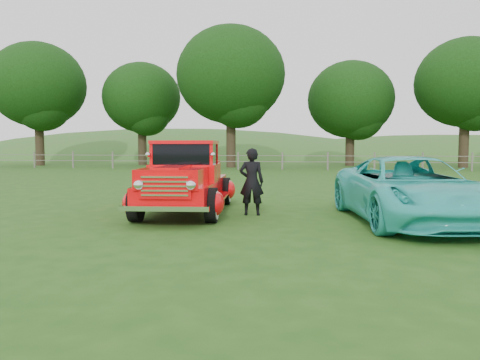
# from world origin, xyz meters

# --- Properties ---
(ground) EXTENTS (140.00, 140.00, 0.00)m
(ground) POSITION_xyz_m (0.00, 0.00, 0.00)
(ground) COLOR #1F4C14
(ground) RESTS_ON ground
(distant_hills) EXTENTS (116.00, 60.00, 18.00)m
(distant_hills) POSITION_xyz_m (-4.08, 59.46, -4.55)
(distant_hills) COLOR #2E6224
(distant_hills) RESTS_ON ground
(fence_line) EXTENTS (48.00, 0.12, 1.20)m
(fence_line) POSITION_xyz_m (0.00, 22.00, 0.60)
(fence_line) COLOR #6B655A
(fence_line) RESTS_ON ground
(tree_far_west) EXTENTS (7.60, 7.60, 9.93)m
(tree_far_west) POSITION_xyz_m (-20.00, 26.00, 6.49)
(tree_far_west) COLOR #2F2217
(tree_far_west) RESTS_ON ground
(tree_mid_west) EXTENTS (6.40, 6.40, 8.46)m
(tree_mid_west) POSITION_xyz_m (-12.00, 28.00, 5.55)
(tree_mid_west) COLOR #2F2217
(tree_mid_west) RESTS_ON ground
(tree_near_west) EXTENTS (8.00, 8.00, 10.42)m
(tree_near_west) POSITION_xyz_m (-4.00, 25.00, 6.80)
(tree_near_west) COLOR #2F2217
(tree_near_west) RESTS_ON ground
(tree_near_east) EXTENTS (6.80, 6.80, 8.33)m
(tree_near_east) POSITION_xyz_m (5.00, 29.00, 5.25)
(tree_near_east) COLOR #2F2217
(tree_near_east) RESTS_ON ground
(tree_mid_east) EXTENTS (7.20, 7.20, 9.44)m
(tree_mid_east) POSITION_xyz_m (13.00, 27.00, 6.17)
(tree_mid_east) COLOR #2F2217
(tree_mid_east) RESTS_ON ground
(red_pickup) EXTENTS (2.52, 5.11, 1.78)m
(red_pickup) POSITION_xyz_m (-1.25, 1.82, 0.80)
(red_pickup) COLOR black
(red_pickup) RESTS_ON ground
(teal_sedan) EXTENTS (3.09, 5.43, 1.43)m
(teal_sedan) POSITION_xyz_m (3.93, 1.01, 0.71)
(teal_sedan) COLOR #32CAC0
(teal_sedan) RESTS_ON ground
(man) EXTENTS (0.61, 0.43, 1.60)m
(man) POSITION_xyz_m (0.42, 1.59, 0.80)
(man) COLOR black
(man) RESTS_ON ground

